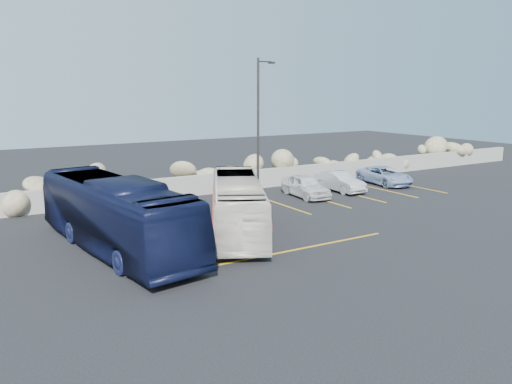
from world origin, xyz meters
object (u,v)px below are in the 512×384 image
car_a (305,186)px  car_d (385,176)px  vintage_bus (237,205)px  tour_coach (115,214)px  car_b (340,182)px  lamppost (259,124)px

car_a → car_d: (7.05, 0.55, -0.07)m
vintage_bus → car_d: 15.08m
vintage_bus → car_a: bearing=59.0°
tour_coach → car_b: tour_coach is taller
car_d → tour_coach: bearing=-160.1°
tour_coach → lamppost: bearing=21.6°
car_a → lamppost: bearing=157.1°
car_d → car_a: bearing=-169.7°
tour_coach → car_a: tour_coach is taller
tour_coach → car_d: size_ratio=2.43×
car_b → car_d: (4.18, 0.30, -0.02)m
car_b → tour_coach: bearing=-162.6°
car_b → car_d: 4.19m
lamppost → tour_coach: (-10.02, -5.63, -2.86)m
car_b → vintage_bus: bearing=-153.6°
lamppost → car_b: bearing=-11.4°
lamppost → vintage_bus: 8.11m
car_b → car_a: bearing=-174.2°
lamppost → car_d: bearing=-4.6°
vintage_bus → car_d: (14.18, 5.08, -0.65)m
lamppost → car_d: size_ratio=1.88×
vintage_bus → tour_coach: tour_coach is taller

